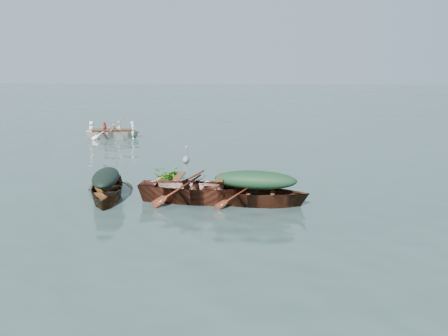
# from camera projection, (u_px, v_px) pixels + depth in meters

# --- Properties ---
(ground) EXTENTS (140.00, 140.00, 0.00)m
(ground) POSITION_uv_depth(u_px,v_px,m) (190.00, 204.00, 12.47)
(ground) COLOR #2F433F
(ground) RESTS_ON ground
(yellow_dinghy) EXTENTS (1.75, 2.96, 0.72)m
(yellow_dinghy) POSITION_uv_depth(u_px,v_px,m) (169.00, 190.00, 13.79)
(yellow_dinghy) COLOR gold
(yellow_dinghy) RESTS_ON ground
(dark_covered_boat) EXTENTS (2.15, 3.95, 0.94)m
(dark_covered_boat) POSITION_uv_depth(u_px,v_px,m) (107.00, 198.00, 13.00)
(dark_covered_boat) COLOR #563314
(dark_covered_boat) RESTS_ON ground
(green_tarp_boat) EXTENTS (4.34, 1.70, 0.98)m
(green_tarp_boat) POSITION_uv_depth(u_px,v_px,m) (255.00, 204.00, 12.42)
(green_tarp_boat) COLOR #502912
(green_tarp_boat) RESTS_ON ground
(open_wooden_boat) EXTENTS (5.07, 1.85, 1.20)m
(open_wooden_boat) POSITION_uv_depth(u_px,v_px,m) (201.00, 201.00, 12.67)
(open_wooden_boat) COLOR #562615
(open_wooden_boat) RESTS_ON ground
(rowed_boat) EXTENTS (4.16, 1.78, 0.95)m
(rowed_boat) POSITION_uv_depth(u_px,v_px,m) (113.00, 138.00, 23.19)
(rowed_boat) COLOR white
(rowed_boat) RESTS_ON ground
(dark_tarp_cover) EXTENTS (1.18, 2.17, 0.40)m
(dark_tarp_cover) POSITION_uv_depth(u_px,v_px,m) (106.00, 176.00, 12.84)
(dark_tarp_cover) COLOR black
(dark_tarp_cover) RESTS_ON dark_covered_boat
(green_tarp_cover) EXTENTS (2.39, 0.94, 0.52)m
(green_tarp_cover) POSITION_uv_depth(u_px,v_px,m) (255.00, 179.00, 12.24)
(green_tarp_cover) COLOR #143317
(green_tarp_cover) RESTS_ON green_tarp_boat
(thwart_benches) EXTENTS (2.54, 1.08, 0.04)m
(thwart_benches) POSITION_uv_depth(u_px,v_px,m) (200.00, 181.00, 12.52)
(thwart_benches) COLOR #4B2411
(thwart_benches) RESTS_ON open_wooden_boat
(heron) EXTENTS (0.36, 0.45, 0.92)m
(heron) POSITION_uv_depth(u_px,v_px,m) (186.00, 164.00, 13.72)
(heron) COLOR gray
(heron) RESTS_ON yellow_dinghy
(dinghy_weeds) EXTENTS (0.87, 1.03, 0.60)m
(dinghy_weeds) POSITION_uv_depth(u_px,v_px,m) (169.00, 166.00, 14.17)
(dinghy_weeds) COLOR #2D651A
(dinghy_weeds) RESTS_ON yellow_dinghy
(rowers) EXTENTS (2.95, 1.49, 0.76)m
(rowers) POSITION_uv_depth(u_px,v_px,m) (112.00, 122.00, 22.99)
(rowers) COLOR white
(rowers) RESTS_ON rowed_boat
(oars) EXTENTS (0.97, 2.66, 0.06)m
(oars) POSITION_uv_depth(u_px,v_px,m) (112.00, 129.00, 23.08)
(oars) COLOR #946238
(oars) RESTS_ON rowed_boat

